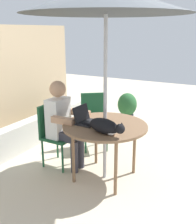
% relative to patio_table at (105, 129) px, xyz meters
% --- Properties ---
extents(ground_plane, '(14.00, 14.00, 0.00)m').
position_rel_patio_table_xyz_m(ground_plane, '(0.00, 0.00, -0.68)').
color(ground_plane, beige).
extents(planter_wall_low, '(4.22, 0.20, 0.45)m').
position_rel_patio_table_xyz_m(planter_wall_low, '(0.00, 1.57, -0.45)').
color(planter_wall_low, beige).
rests_on(planter_wall_low, ground).
extents(patio_table, '(1.06, 1.06, 0.74)m').
position_rel_patio_table_xyz_m(patio_table, '(0.00, 0.00, 0.00)').
color(patio_table, brown).
rests_on(patio_table, ground).
extents(patio_umbrella, '(1.91, 1.91, 2.33)m').
position_rel_patio_table_xyz_m(patio_umbrella, '(0.00, 0.00, 1.50)').
color(patio_umbrella, '#B7B7BC').
rests_on(patio_umbrella, ground).
extents(chair_occupied, '(0.40, 0.40, 0.89)m').
position_rel_patio_table_xyz_m(chair_occupied, '(0.00, 0.81, -0.16)').
color(chair_occupied, '#194C2D').
rests_on(chair_occupied, ground).
extents(chair_empty, '(0.56, 0.56, 0.89)m').
position_rel_patio_table_xyz_m(chair_empty, '(0.82, 0.62, -0.16)').
color(chair_empty, '#194C2D').
rests_on(chair_empty, ground).
extents(person_seated, '(0.48, 0.48, 1.23)m').
position_rel_patio_table_xyz_m(person_seated, '(-0.00, 0.65, 0.01)').
color(person_seated, white).
rests_on(person_seated, ground).
extents(laptop, '(0.31, 0.26, 0.21)m').
position_rel_patio_table_xyz_m(laptop, '(-0.05, 0.26, 0.12)').
color(laptop, black).
rests_on(laptop, patio_table).
extents(cat, '(0.27, 0.64, 0.17)m').
position_rel_patio_table_xyz_m(cat, '(-0.26, -0.14, 0.14)').
color(cat, black).
rests_on(cat, patio_table).
extents(potted_plant_near_fence, '(0.36, 0.36, 0.76)m').
position_rel_patio_table_xyz_m(potted_plant_near_fence, '(1.68, 0.40, -0.24)').
color(potted_plant_near_fence, '#33383D').
rests_on(potted_plant_near_fence, ground).
extents(potted_plant_by_chair, '(0.37, 0.37, 0.59)m').
position_rel_patio_table_xyz_m(potted_plant_by_chair, '(1.07, 1.70, -0.36)').
color(potted_plant_by_chair, '#595654').
rests_on(potted_plant_by_chair, ground).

